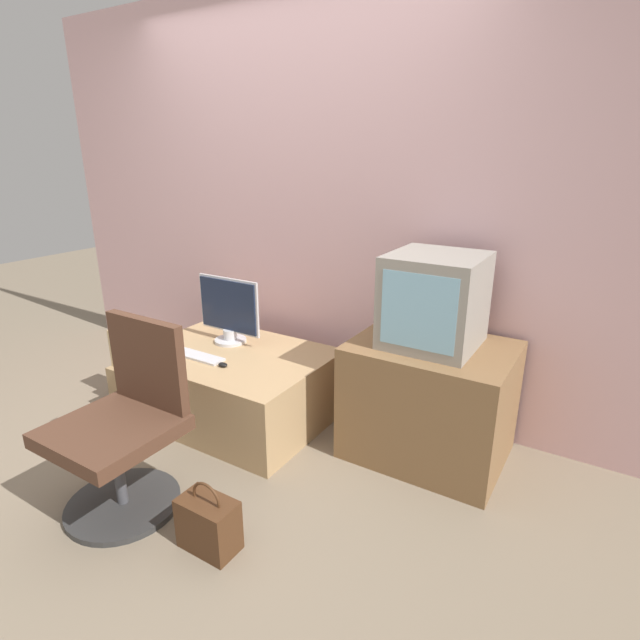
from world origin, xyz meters
The scene contains 13 objects.
ground_plane centered at (0.00, 0.00, 0.00)m, with size 12.00×12.00×0.00m, color #7F705B.
wall_back centered at (0.00, 1.32, 1.30)m, with size 4.40×0.05×2.60m.
desk centered at (-0.07, 0.69, 0.22)m, with size 1.15×0.84×0.44m.
side_stand centered at (1.11, 0.95, 0.33)m, with size 0.83×0.64×0.65m.
main_monitor centered at (-0.20, 0.83, 0.65)m, with size 0.47×0.20×0.43m.
keyboard centered at (-0.21, 0.53, 0.44)m, with size 0.37×0.10×0.01m.
mouse centered at (0.02, 0.51, 0.45)m, with size 0.06×0.04×0.02m.
crt_tv centered at (1.09, 0.96, 0.89)m, with size 0.46×0.47×0.48m.
office_chair centered at (0.04, -0.19, 0.39)m, with size 0.53×0.53×0.89m.
cardboard_box_lower centered at (-0.81, 0.51, 0.12)m, with size 0.23×0.24×0.25m.
cardboard_box_upper centered at (-0.81, 0.51, 0.38)m, with size 0.21×0.15×0.26m.
handbag centered at (0.57, -0.23, 0.12)m, with size 0.25×0.15×0.33m.
book centered at (-0.65, 0.27, 0.01)m, with size 0.19×0.14×0.02m.
Camera 1 is at (1.88, -1.44, 1.63)m, focal length 28.00 mm.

